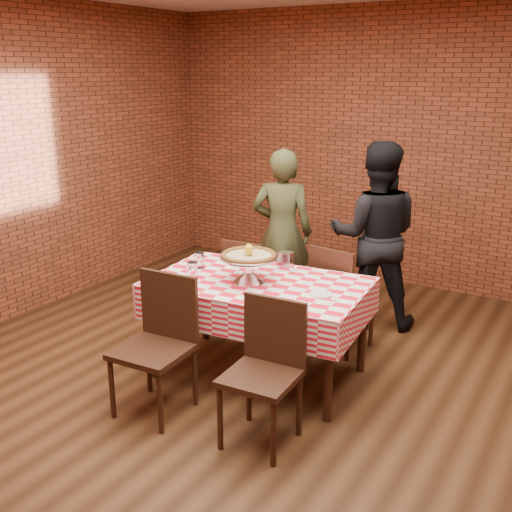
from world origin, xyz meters
name	(u,v)px	position (x,y,z in m)	size (l,w,h in m)	color
ground	(253,402)	(0.00, 0.00, 0.00)	(6.00, 6.00, 0.00)	black
back_wall	(404,150)	(0.00, 3.00, 1.45)	(5.50, 5.50, 0.00)	brown
table	(258,329)	(-0.19, 0.38, 0.38)	(1.55, 0.93, 0.75)	#341E12
tablecloth	(258,298)	(-0.19, 0.38, 0.62)	(1.59, 0.97, 0.27)	red
pizza_stand	(249,269)	(-0.24, 0.34, 0.85)	(0.43, 0.43, 0.19)	silver
pizza	(249,256)	(-0.24, 0.34, 0.95)	(0.40, 0.40, 0.03)	beige
lemon	(249,250)	(-0.24, 0.34, 1.00)	(0.07, 0.07, 0.09)	gold
water_glass_left	(192,270)	(-0.64, 0.19, 0.82)	(0.08, 0.08, 0.12)	white
water_glass_right	(199,260)	(-0.75, 0.42, 0.82)	(0.08, 0.08, 0.12)	white
side_plate	(321,294)	(0.33, 0.36, 0.76)	(0.16, 0.16, 0.01)	white
sweetener_packet_a	(331,303)	(0.45, 0.26, 0.76)	(0.05, 0.04, 0.01)	white
sweetener_packet_b	(334,299)	(0.45, 0.33, 0.76)	(0.05, 0.04, 0.01)	white
condiment_caddy	(286,261)	(-0.13, 0.70, 0.83)	(0.11, 0.08, 0.15)	silver
chair_near_left	(152,348)	(-0.52, -0.44, 0.47)	(0.46, 0.46, 0.94)	#341E12
chair_near_right	(260,377)	(0.29, -0.38, 0.45)	(0.43, 0.43, 0.91)	#341E12
chair_far_left	(251,284)	(-0.68, 1.07, 0.43)	(0.38, 0.38, 0.86)	#341E12
chair_far_right	(343,297)	(0.16, 1.16, 0.45)	(0.42, 0.42, 0.90)	#341E12
diner_olive	(282,232)	(-0.67, 1.63, 0.78)	(0.57, 0.38, 1.57)	#3F4325
diner_black	(375,236)	(0.19, 1.77, 0.84)	(0.81, 0.63, 1.67)	black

